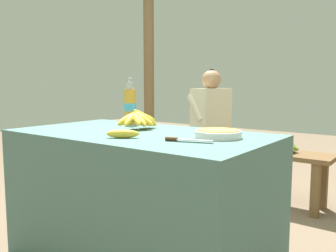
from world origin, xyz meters
name	(u,v)px	position (x,y,z in m)	size (l,w,h in m)	color
market_counter	(140,198)	(0.00, 0.00, 0.37)	(1.40, 0.77, 0.73)	#4C706B
banana_bunch_ripe	(139,118)	(-0.10, 0.11, 0.79)	(0.17, 0.27, 0.13)	#4C381E
serving_bowl	(218,133)	(0.44, 0.08, 0.76)	(0.23, 0.23, 0.04)	white
water_bottle	(130,106)	(-0.30, 0.26, 0.85)	(0.08, 0.08, 0.30)	gold
loose_banana_front	(123,134)	(0.07, -0.20, 0.75)	(0.15, 0.13, 0.04)	gold
knife	(182,140)	(0.36, -0.13, 0.74)	(0.21, 0.09, 0.02)	#BCBCC1
wooden_bench	(231,154)	(-0.15, 1.41, 0.37)	(1.70, 0.32, 0.44)	brown
seated_vendor	(207,122)	(-0.39, 1.39, 0.65)	(0.45, 0.43, 1.13)	#564C60
banana_bunch_green	(288,145)	(0.34, 1.41, 0.50)	(0.15, 0.25, 0.12)	#4C381E
support_post_near	(149,66)	(-1.36, 1.72, 1.20)	(0.12, 0.12, 2.40)	brown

